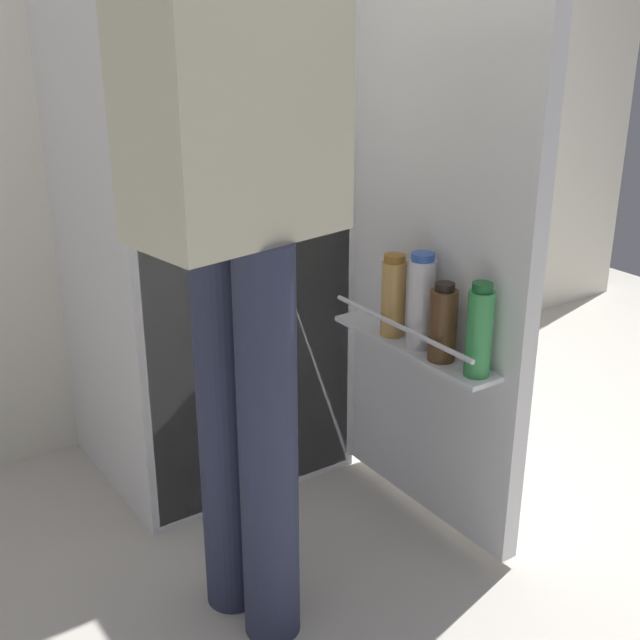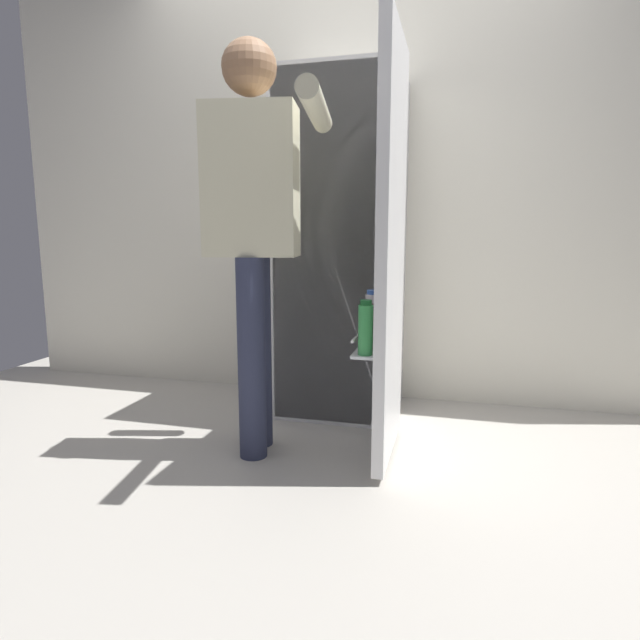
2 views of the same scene
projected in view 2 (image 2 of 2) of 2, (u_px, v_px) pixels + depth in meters
name	position (u px, v px, depth m)	size (l,w,h in m)	color
ground_plane	(316.00, 443.00, 2.49)	(5.02, 5.02, 0.00)	#B7B2A8
kitchen_wall	(354.00, 180.00, 3.11)	(4.40, 0.10, 2.56)	silver
refrigerator	(345.00, 250.00, 2.80)	(0.68, 1.17, 1.77)	white
person	(255.00, 214.00, 2.25)	(0.61, 0.67, 1.75)	#2D334C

